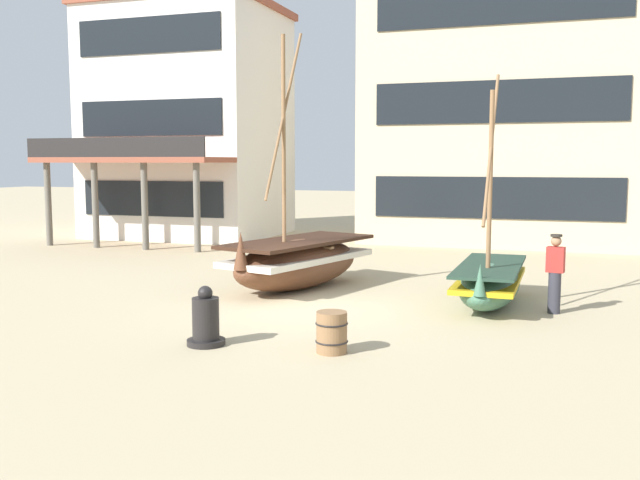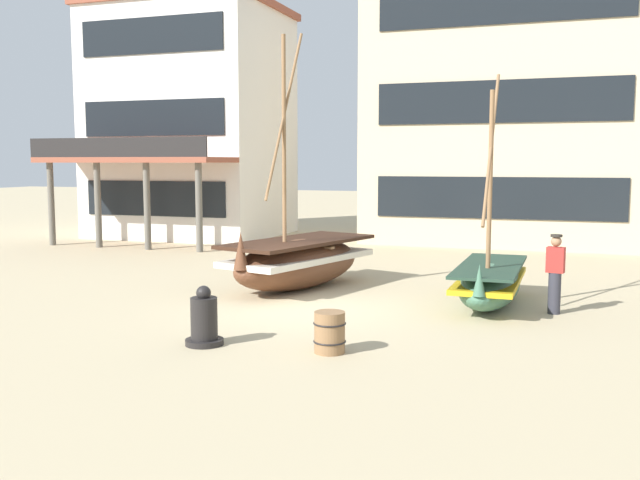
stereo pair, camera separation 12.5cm
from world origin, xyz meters
name	(u,v)px [view 2 (the right image)]	position (x,y,z in m)	size (l,w,h in m)	color
ground_plane	(305,308)	(0.00, 0.00, 0.00)	(120.00, 120.00, 0.00)	tan
fishing_boat_near_left	(490,282)	(3.80, 1.65, 0.52)	(1.37, 4.05, 5.15)	#427056
fishing_boat_centre_large	(298,261)	(-1.01, 2.22, 0.70)	(2.98, 4.80, 6.34)	brown
fisherman_by_hull	(555,275)	(5.17, 1.18, 0.83)	(0.40, 0.28, 1.68)	#33333D
capstan_winch	(204,321)	(-0.59, -3.51, 0.42)	(0.67, 0.67, 1.05)	black
wooden_barrel	(330,332)	(1.65, -3.28, 0.35)	(0.56, 0.56, 0.70)	olive
harbor_building_main	(505,107)	(2.99, 14.61, 5.32)	(10.94, 5.54, 10.62)	beige
harbor_building_annex	(191,122)	(-10.08, 13.11, 4.88)	(7.72, 8.93, 9.79)	white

